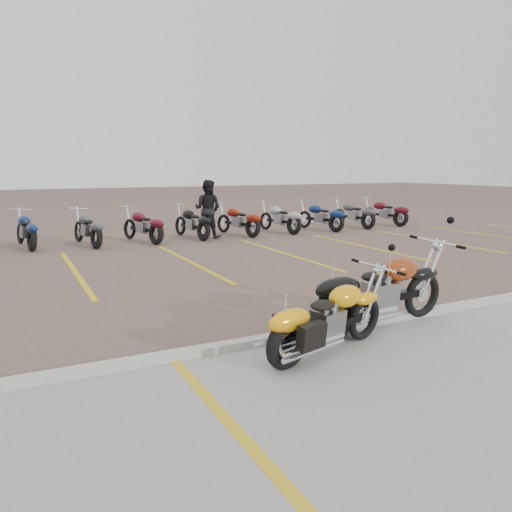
{
  "coord_description": "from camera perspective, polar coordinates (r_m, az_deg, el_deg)",
  "views": [
    {
      "loc": [
        -3.97,
        -7.56,
        2.32
      ],
      "look_at": [
        -0.04,
        0.27,
        0.75
      ],
      "focal_mm": 35.0,
      "sensor_mm": 36.0,
      "label": 1
    }
  ],
  "objects": [
    {
      "name": "ground",
      "position": [
        8.85,
        1.02,
        -5.04
      ],
      "size": [
        100.0,
        100.0,
        0.0
      ],
      "primitive_type": "plane",
      "color": "brown",
      "rests_on": "ground"
    },
    {
      "name": "concrete_apron",
      "position": [
        5.52,
        24.12,
        -15.57
      ],
      "size": [
        60.0,
        5.0,
        0.01
      ],
      "primitive_type": "cube",
      "color": "#9E9B93",
      "rests_on": "ground"
    },
    {
      "name": "curb",
      "position": [
        7.2,
        8.5,
        -8.26
      ],
      "size": [
        60.0,
        0.18,
        0.12
      ],
      "primitive_type": "cube",
      "color": "#ADAAA3",
      "rests_on": "ground"
    },
    {
      "name": "parking_stripes",
      "position": [
        12.44,
        -7.55,
        -0.66
      ],
      "size": [
        38.0,
        5.5,
        0.01
      ],
      "primitive_type": null,
      "color": "gold",
      "rests_on": "ground"
    },
    {
      "name": "apron_stripe",
      "position": [
        4.18,
        1.74,
        -23.34
      ],
      "size": [
        0.12,
        5.0,
        0.0
      ],
      "primitive_type": "cube",
      "color": "gold",
      "rests_on": "concrete_apron"
    },
    {
      "name": "yellow_cruiser",
      "position": [
        6.28,
        7.82,
        -7.5
      ],
      "size": [
        2.04,
        0.66,
        0.85
      ],
      "rotation": [
        0.09,
        0.0,
        0.26
      ],
      "color": "black",
      "rests_on": "ground"
    },
    {
      "name": "flame_cruiser",
      "position": [
        7.4,
        13.77,
        -4.36
      ],
      "size": [
        2.46,
        0.44,
        1.01
      ],
      "rotation": [
        0.05,
        0.0,
        0.09
      ],
      "color": "black",
      "rests_on": "ground"
    },
    {
      "name": "person_b",
      "position": [
        16.52,
        -5.55,
        5.36
      ],
      "size": [
        1.17,
        1.16,
        1.9
      ],
      "primitive_type": "imported",
      "rotation": [
        0.0,
        0.0,
        2.4
      ],
      "color": "black",
      "rests_on": "ground"
    },
    {
      "name": "bg_bike_row",
      "position": [
        16.38,
        -10.35,
        3.79
      ],
      "size": [
        19.18,
        2.09,
        1.1
      ],
      "color": "black",
      "rests_on": "ground"
    }
  ]
}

